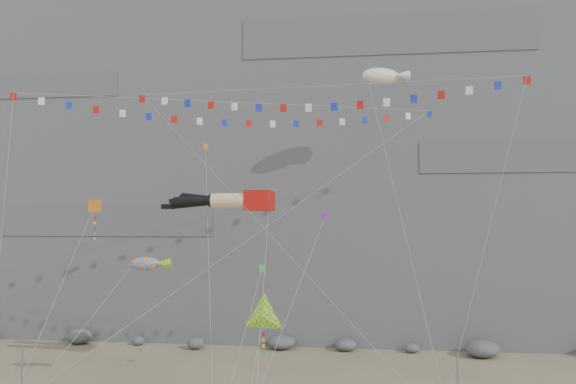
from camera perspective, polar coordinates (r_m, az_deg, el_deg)
The scene contains 13 objects.
cliff at distance 69.48m, azimuth 1.00°, elevation 7.77°, with size 80.00×28.00×50.00m, color slate.
talus_boulders at distance 54.50m, azimuth -0.65°, elevation -15.05°, with size 60.00×3.00×1.20m, color slate, non-canonical shape.
anchor_pole_left at distance 40.26m, azimuth -25.44°, elevation -16.86°, with size 0.12×0.12×4.20m, color gray.
legs_kite at distance 41.46m, azimuth -5.93°, elevation -0.91°, with size 9.19×14.33×18.49m.
flag_banner_upper at distance 45.38m, azimuth -5.25°, elevation 9.02°, with size 31.39×17.92×27.56m.
flag_banner_lower at distance 39.49m, azimuth 3.41°, elevation 10.64°, with size 26.64×4.70×23.48m.
harlequin_kite at distance 43.43m, azimuth -19.05°, elevation -1.40°, with size 3.50×7.19×14.63m.
fish_windsock at distance 39.87m, azimuth -14.32°, elevation -7.09°, with size 7.92×6.50×12.21m.
delta_kite at distance 33.27m, azimuth -2.52°, elevation -12.54°, with size 2.74×4.39×8.29m.
blimp_windsock at distance 50.03m, azimuth 9.46°, elevation 11.48°, with size 5.41×16.86×29.04m.
small_kite_a at distance 46.33m, azimuth -8.37°, elevation 4.10°, with size 4.94×14.26×23.06m.
small_kite_b at distance 40.62m, azimuth 3.69°, elevation -2.80°, with size 4.72×11.29×16.71m.
small_kite_c at distance 40.06m, azimuth -2.72°, elevation -7.98°, with size 1.28×12.04×14.30m.
Camera 1 is at (7.00, -35.87, 11.86)m, focal length 35.00 mm.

